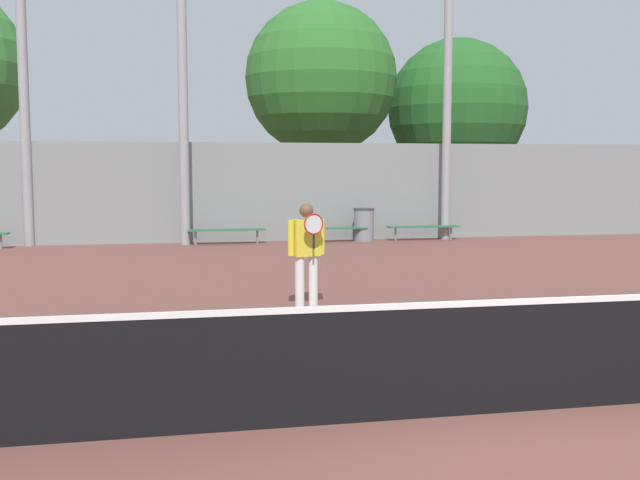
{
  "coord_description": "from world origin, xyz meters",
  "views": [
    {
      "loc": [
        -2.9,
        -5.94,
        2.15
      ],
      "look_at": [
        -0.45,
        6.29,
        0.92
      ],
      "focal_mm": 42.0,
      "sensor_mm": 36.0,
      "label": 1
    }
  ],
  "objects": [
    {
      "name": "bench_courtside_near",
      "position": [
        4.32,
        14.74,
        0.39
      ],
      "size": [
        2.12,
        0.4,
        0.42
      ],
      "color": "#28663D",
      "rests_on": "ground_plane"
    },
    {
      "name": "bench_courtside_far",
      "position": [
        -1.4,
        14.74,
        0.39
      ],
      "size": [
        2.12,
        0.4,
        0.42
      ],
      "color": "#28663D",
      "rests_on": "ground_plane"
    },
    {
      "name": "light_pole_far_right",
      "position": [
        5.04,
        14.89,
        5.2
      ],
      "size": [
        0.9,
        0.6,
        8.75
      ],
      "color": "#939399",
      "rests_on": "ground_plane"
    },
    {
      "name": "light_pole_center_back",
      "position": [
        -6.67,
        15.37,
        6.27
      ],
      "size": [
        0.9,
        0.6,
        10.98
      ],
      "color": "#939399",
      "rests_on": "ground_plane"
    },
    {
      "name": "light_pole_near_left",
      "position": [
        -2.51,
        14.84,
        6.2
      ],
      "size": [
        0.9,
        0.6,
        10.79
      ],
      "color": "#939399",
      "rests_on": "ground_plane"
    },
    {
      "name": "tree_green_tall",
      "position": [
        8.39,
        22.57,
        4.44
      ],
      "size": [
        5.51,
        5.51,
        7.2
      ],
      "color": "brown",
      "rests_on": "ground_plane"
    },
    {
      "name": "tennis_player",
      "position": [
        -0.9,
        5.08,
        0.91
      ],
      "size": [
        0.59,
        0.46,
        1.6
      ],
      "rotation": [
        0.0,
        0.0,
        0.22
      ],
      "color": "silver",
      "rests_on": "ground_plane"
    },
    {
      "name": "ground_plane",
      "position": [
        0.0,
        0.0,
        0.0
      ],
      "size": [
        100.0,
        100.0,
        0.0
      ],
      "primitive_type": "plane",
      "color": "brown"
    },
    {
      "name": "back_fence",
      "position": [
        0.0,
        15.42,
        1.41
      ],
      "size": [
        28.19,
        0.06,
        2.82
      ],
      "color": "gray",
      "rests_on": "ground_plane"
    },
    {
      "name": "bench_by_gate",
      "position": [
        1.51,
        14.74,
        0.39
      ],
      "size": [
        2.15,
        0.4,
        0.42
      ],
      "color": "#28663D",
      "rests_on": "ground_plane"
    },
    {
      "name": "tree_green_broad",
      "position": [
        2.62,
        21.45,
        5.34
      ],
      "size": [
        5.59,
        5.59,
        8.15
      ],
      "color": "brown",
      "rests_on": "ground_plane"
    },
    {
      "name": "tennis_net",
      "position": [
        0.0,
        0.0,
        0.51
      ],
      "size": [
        12.1,
        0.09,
        1.0
      ],
      "color": "black",
      "rests_on": "ground_plane"
    },
    {
      "name": "trash_bin",
      "position": [
        2.55,
        14.84,
        0.48
      ],
      "size": [
        0.6,
        0.6,
        0.95
      ],
      "color": "gray",
      "rests_on": "ground_plane"
    }
  ]
}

